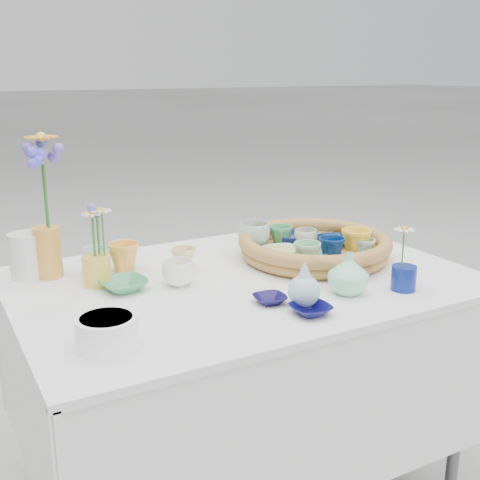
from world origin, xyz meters
TOP-DOWN VIEW (x-y plane):
  - wicker_tray at (0.28, 0.05)m, footprint 0.47×0.47m
  - tray_ceramic_0 at (0.27, 0.16)m, footprint 0.15×0.15m
  - tray_ceramic_1 at (0.38, 0.09)m, footprint 0.12×0.12m
  - tray_ceramic_2 at (0.37, -0.04)m, footprint 0.11×0.11m
  - tray_ceramic_3 at (0.26, 0.01)m, footprint 0.15×0.15m
  - tray_ceramic_4 at (0.18, -0.06)m, footprint 0.09×0.09m
  - tray_ceramic_5 at (0.17, 0.07)m, footprint 0.13×0.13m
  - tray_ceramic_6 at (0.14, 0.19)m, footprint 0.12×0.12m
  - tray_ceramic_7 at (0.29, 0.11)m, footprint 0.08×0.08m
  - tray_ceramic_8 at (0.41, 0.20)m, footprint 0.11×0.11m
  - tray_ceramic_9 at (0.28, -0.04)m, footprint 0.10×0.10m
  - tray_ceramic_10 at (0.14, 0.04)m, footprint 0.11×0.11m
  - tray_ceramic_11 at (0.38, -0.07)m, footprint 0.07×0.07m
  - tray_ceramic_12 at (0.23, 0.16)m, footprint 0.09×0.09m
  - loose_ceramic_0 at (-0.28, 0.22)m, footprint 0.09×0.09m
  - loose_ceramic_1 at (-0.12, 0.14)m, footprint 0.07×0.07m
  - loose_ceramic_2 at (-0.33, 0.06)m, footprint 0.14×0.14m
  - loose_ceramic_3 at (-0.19, 0.03)m, footprint 0.11×0.11m
  - loose_ceramic_4 at (-0.04, -0.20)m, footprint 0.09×0.09m
  - loose_ceramic_5 at (-0.35, 0.23)m, footprint 0.11×0.11m
  - loose_ceramic_6 at (0.01, -0.31)m, footprint 0.10×0.10m
  - fluted_bowl at (-0.47, -0.25)m, footprint 0.14×0.14m
  - bud_vase_paleblue at (0.03, -0.26)m, footprint 0.10×0.10m
  - bud_vase_seafoam at (0.18, -0.24)m, footprint 0.11×0.11m
  - bud_vase_cobalt at (0.33, -0.29)m, footprint 0.09×0.09m
  - single_daisy at (0.32, -0.29)m, footprint 0.09×0.09m
  - tall_vase_yellow at (-0.48, 0.27)m, footprint 0.10×0.10m
  - gerbera at (-0.47, 0.26)m, footprint 0.13×0.13m
  - hydrangea at (-0.47, 0.27)m, footprint 0.11×0.11m
  - white_pitcher at (-0.53, 0.30)m, footprint 0.16×0.14m
  - daisy_cup at (-0.38, 0.14)m, footprint 0.09×0.09m
  - daisy_posy at (-0.37, 0.15)m, footprint 0.11×0.11m

SIDE VIEW (x-z plane):
  - loose_ceramic_4 at x=-0.04m, z-range 0.77..0.79m
  - loose_ceramic_6 at x=0.01m, z-range 0.77..0.79m
  - loose_ceramic_2 at x=-0.33m, z-range 0.77..0.79m
  - tray_ceramic_8 at x=0.41m, z-range 0.78..0.80m
  - tray_ceramic_5 at x=0.17m, z-range 0.78..0.81m
  - tray_ceramic_1 at x=0.38m, z-range 0.78..0.81m
  - tray_ceramic_3 at x=0.26m, z-range 0.78..0.81m
  - bud_vase_cobalt at x=0.33m, z-range 0.77..0.83m
  - loose_ceramic_1 at x=-0.12m, z-range 0.77..0.83m
  - fluted_bowl at x=-0.47m, z-range 0.77..0.83m
  - tray_ceramic_10 at x=0.14m, z-range 0.78..0.82m
  - loose_ceramic_3 at x=-0.19m, z-range 0.77..0.84m
  - tray_ceramic_0 at x=0.27m, z-range 0.78..0.82m
  - loose_ceramic_5 at x=-0.35m, z-range 0.77..0.84m
  - wicker_tray at x=0.28m, z-range 0.77..0.84m
  - daisy_cup at x=-0.38m, z-range 0.77..0.85m
  - loose_ceramic_0 at x=-0.28m, z-range 0.77..0.85m
  - tray_ceramic_7 at x=0.29m, z-range 0.78..0.84m
  - tray_ceramic_11 at x=0.38m, z-range 0.78..0.84m
  - tray_ceramic_12 at x=0.23m, z-range 0.78..0.85m
  - tray_ceramic_9 at x=0.28m, z-range 0.78..0.86m
  - tray_ceramic_4 at x=0.18m, z-range 0.78..0.86m
  - bud_vase_seafoam at x=0.18m, z-range 0.77..0.88m
  - tray_ceramic_6 at x=0.14m, z-range 0.78..0.86m
  - tray_ceramic_2 at x=0.37m, z-range 0.78..0.87m
  - bud_vase_paleblue at x=0.03m, z-range 0.77..0.89m
  - white_pitcher at x=-0.53m, z-range 0.77..0.89m
  - tall_vase_yellow at x=-0.48m, z-range 0.77..0.91m
  - single_daisy at x=0.32m, z-range 0.82..0.94m
  - daisy_posy at x=-0.37m, z-range 0.85..1.01m
  - hydrangea at x=-0.47m, z-range 0.87..1.15m
  - gerbera at x=-0.47m, z-range 0.90..1.17m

